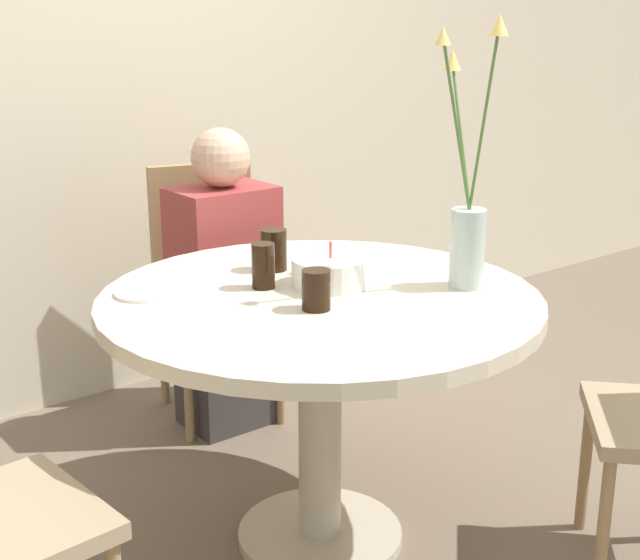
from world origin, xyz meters
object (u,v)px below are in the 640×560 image
Objects in this scene: birthday_cake at (330,272)px; flower_vase at (467,217)px; side_plate at (145,292)px; drink_glass_0 at (263,266)px; drink_glass_1 at (316,290)px; chair_near_front at (211,276)px; person_woman at (225,291)px; drink_glass_2 at (274,250)px.

flower_vase is (0.28, -0.23, 0.15)m from birthday_cake.
flower_vase is at bearing -33.31° from side_plate.
flower_vase is 5.77× the size of drink_glass_0.
side_plate is at bearing 152.59° from drink_glass_0.
drink_glass_0 is 1.20× the size of drink_glass_1.
chair_near_front is 0.16m from person_woman.
drink_glass_1 is (0.00, -0.23, -0.01)m from drink_glass_0.
birthday_cake is at bearing -81.54° from drink_glass_2.
flower_vase is 0.86m from side_plate.
drink_glass_1 is (0.28, -0.37, 0.05)m from side_plate.
drink_glass_0 is at bearing -134.39° from drink_glass_2.
flower_vase is at bearing -81.54° from person_woman.
flower_vase is at bearing -70.35° from chair_near_front.
chair_near_front is 7.68× the size of drink_glass_2.
drink_glass_1 is at bearing -89.99° from drink_glass_0.
flower_vase is 4.37× the size of side_plate.
flower_vase is at bearing -12.09° from drink_glass_1.
drink_glass_1 is 0.09× the size of person_woman.
side_plate is at bearing 151.16° from birthday_cake.
person_woman is (0.28, 0.66, -0.29)m from drink_glass_0.
side_plate is (-0.43, 0.24, -0.03)m from birthday_cake.
drink_glass_0 is (-0.32, -0.81, 0.28)m from chair_near_front.
person_woman is (0.28, 0.89, -0.28)m from drink_glass_1.
birthday_cake is 1.77× the size of drink_glass_2.
side_plate is at bearing 146.69° from flower_vase.
drink_glass_1 is (-0.43, 0.09, -0.14)m from flower_vase.
drink_glass_2 is at bearing -92.08° from chair_near_front.
drink_glass_2 reaches higher than drink_glass_1.
chair_near_front is at bearing 73.61° from drink_glass_2.
drink_glass_2 is 0.63m from person_woman.
chair_near_front reaches higher than drink_glass_2.
chair_near_front reaches higher than birthday_cake.
drink_glass_2 is (0.12, 0.35, 0.01)m from drink_glass_1.
chair_near_front is 0.96m from birthday_cake.
person_woman reaches higher than drink_glass_1.
birthday_cake is 0.20m from drink_glass_1.
person_woman is at bearing 42.63° from side_plate.
chair_near_front is 0.92m from drink_glass_0.
drink_glass_2 is (0.40, -0.02, 0.05)m from side_plate.
drink_glass_0 is at bearing -27.41° from side_plate.
person_woman reaches higher than drink_glass_0.
flower_vase is 0.66× the size of person_woman.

